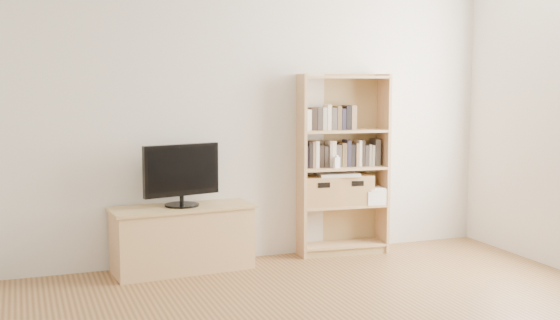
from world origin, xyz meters
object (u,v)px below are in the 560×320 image
basket_left (320,191)px  bookshelf (343,165)px  television (181,175)px  baby_monitor (337,163)px  laptop (338,174)px  tv_stand (182,240)px  basket_right (353,189)px

basket_left → bookshelf: bearing=3.7°
television → baby_monitor: 1.38m
television → laptop: television is taller
laptop → baby_monitor: bearing=-113.4°
bookshelf → basket_left: bearing=-178.8°
tv_stand → baby_monitor: bearing=-5.1°
basket_right → bookshelf: bearing=179.7°
baby_monitor → basket_right: size_ratio=0.30×
bookshelf → laptop: bookshelf is taller
baby_monitor → laptop: baby_monitor is taller
basket_left → laptop: (0.16, -0.03, 0.14)m
bookshelf → basket_right: bookshelf is taller
tv_stand → basket_right: basket_right is taller
television → laptop: bearing=-10.2°
television → laptop: 1.43m
television → baby_monitor: size_ratio=6.78×
television → baby_monitor: (1.38, -0.01, 0.05)m
bookshelf → television: bearing=-172.1°
tv_stand → bookshelf: 1.58m
baby_monitor → basket_left: baby_monitor is taller
bookshelf → basket_left: size_ratio=5.09×
bookshelf → basket_right: 0.25m
television → basket_left: bearing=-8.5°
tv_stand → bookshelf: bearing=-2.0°
baby_monitor → laptop: bearing=51.1°
basket_right → baby_monitor: bearing=-153.3°
basket_right → laptop: laptop is taller
basket_left → tv_stand: bearing=-168.5°
television → laptop: size_ratio=1.81×
bookshelf → laptop: (-0.05, -0.02, -0.08)m
tv_stand → television: 0.53m
tv_stand → baby_monitor: baby_monitor is taller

